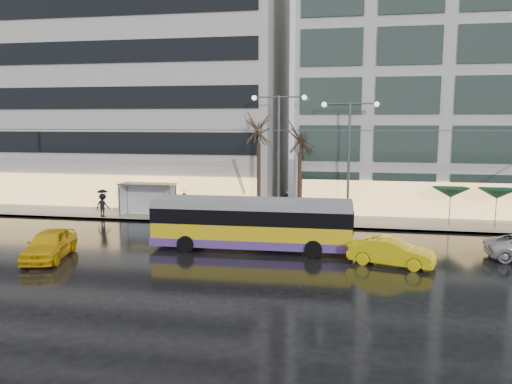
% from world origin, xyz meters
% --- Properties ---
extents(ground, '(140.00, 140.00, 0.00)m').
position_xyz_m(ground, '(0.00, 0.00, 0.00)').
color(ground, black).
rests_on(ground, ground).
extents(sidewalk, '(80.00, 10.00, 0.15)m').
position_xyz_m(sidewalk, '(2.00, 14.00, 0.07)').
color(sidewalk, gray).
rests_on(sidewalk, ground).
extents(kerb, '(80.00, 0.10, 0.15)m').
position_xyz_m(kerb, '(2.00, 9.05, 0.07)').
color(kerb, slate).
rests_on(kerb, ground).
extents(building_left, '(34.00, 14.00, 22.00)m').
position_xyz_m(building_left, '(-16.00, 19.00, 11.15)').
color(building_left, '#B9B7B1').
rests_on(building_left, sidewalk).
extents(building_right, '(32.00, 14.00, 25.00)m').
position_xyz_m(building_right, '(19.00, 19.00, 12.65)').
color(building_right, '#B9B7B1').
rests_on(building_right, sidewalk).
extents(trolleybus, '(11.52, 4.55, 5.32)m').
position_xyz_m(trolleybus, '(1.55, 2.63, 1.44)').
color(trolleybus, gold).
rests_on(trolleybus, ground).
extents(catenary, '(42.24, 5.12, 7.00)m').
position_xyz_m(catenary, '(1.00, 7.94, 4.25)').
color(catenary, '#595B60').
rests_on(catenary, ground).
extents(bus_shelter, '(4.20, 1.60, 2.51)m').
position_xyz_m(bus_shelter, '(-8.38, 10.69, 1.96)').
color(bus_shelter, '#595B60').
rests_on(bus_shelter, sidewalk).
extents(street_lamp_near, '(3.96, 0.36, 9.03)m').
position_xyz_m(street_lamp_near, '(2.00, 10.80, 5.99)').
color(street_lamp_near, '#595B60').
rests_on(street_lamp_near, sidewalk).
extents(street_lamp_far, '(3.96, 0.36, 8.53)m').
position_xyz_m(street_lamp_far, '(7.00, 10.80, 5.71)').
color(street_lamp_far, '#595B60').
rests_on(street_lamp_far, sidewalk).
extents(tree_a, '(3.20, 3.20, 8.40)m').
position_xyz_m(tree_a, '(0.50, 11.00, 7.09)').
color(tree_a, black).
rests_on(tree_a, sidewalk).
extents(tree_b, '(3.20, 3.20, 7.70)m').
position_xyz_m(tree_b, '(3.50, 11.20, 6.40)').
color(tree_b, black).
rests_on(tree_b, sidewalk).
extents(parasol_a, '(2.50, 2.50, 2.65)m').
position_xyz_m(parasol_a, '(14.00, 11.00, 2.45)').
color(parasol_a, '#595B60').
rests_on(parasol_a, sidewalk).
extents(parasol_b, '(2.50, 2.50, 2.65)m').
position_xyz_m(parasol_b, '(17.00, 11.00, 2.45)').
color(parasol_b, '#595B60').
rests_on(parasol_b, sidewalk).
extents(taxi_a, '(2.91, 5.00, 1.60)m').
position_xyz_m(taxi_a, '(-8.83, -1.19, 0.80)').
color(taxi_a, yellow).
rests_on(taxi_a, ground).
extents(taxi_b, '(4.58, 2.62, 1.43)m').
position_xyz_m(taxi_b, '(9.22, 0.81, 0.71)').
color(taxi_b, yellow).
rests_on(taxi_b, ground).
extents(pedestrian_a, '(1.08, 1.10, 2.19)m').
position_xyz_m(pedestrian_a, '(-5.00, 10.20, 1.56)').
color(pedestrian_a, black).
rests_on(pedestrian_a, sidewalk).
extents(pedestrian_b, '(0.87, 0.73, 1.62)m').
position_xyz_m(pedestrian_b, '(-4.45, 12.11, 0.96)').
color(pedestrian_b, black).
rests_on(pedestrian_b, sidewalk).
extents(pedestrian_c, '(1.26, 0.97, 2.11)m').
position_xyz_m(pedestrian_c, '(-11.21, 9.53, 1.27)').
color(pedestrian_c, black).
rests_on(pedestrian_c, sidewalk).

